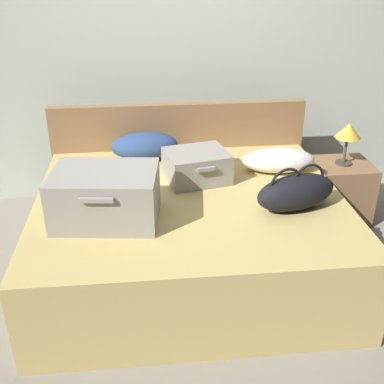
{
  "coord_description": "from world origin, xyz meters",
  "views": [
    {
      "loc": [
        -0.26,
        -2.23,
        1.93
      ],
      "look_at": [
        0.0,
        0.28,
        0.65
      ],
      "focal_mm": 44.36,
      "sensor_mm": 36.0,
      "label": 1
    }
  ],
  "objects_px": {
    "bed": "(190,234)",
    "table_lamp": "(348,133)",
    "nightstand": "(339,191)",
    "pillow_center_head": "(145,146)",
    "hard_case_large": "(106,195)",
    "pillow_near_headboard": "(278,160)",
    "duffel_bag": "(296,192)",
    "hard_case_medium": "(197,166)"
  },
  "relations": [
    {
      "from": "pillow_near_headboard",
      "to": "nightstand",
      "type": "xyz_separation_m",
      "value": [
        0.59,
        0.23,
        -0.39
      ]
    },
    {
      "from": "hard_case_medium",
      "to": "duffel_bag",
      "type": "height_order",
      "value": "duffel_bag"
    },
    {
      "from": "duffel_bag",
      "to": "nightstand",
      "type": "bearing_deg",
      "value": 51.11
    },
    {
      "from": "bed",
      "to": "duffel_bag",
      "type": "xyz_separation_m",
      "value": [
        0.61,
        -0.21,
        0.39
      ]
    },
    {
      "from": "pillow_near_headboard",
      "to": "hard_case_medium",
      "type": "bearing_deg",
      "value": -171.65
    },
    {
      "from": "bed",
      "to": "table_lamp",
      "type": "distance_m",
      "value": 1.44
    },
    {
      "from": "bed",
      "to": "hard_case_medium",
      "type": "bearing_deg",
      "value": 74.55
    },
    {
      "from": "nightstand",
      "to": "hard_case_large",
      "type": "bearing_deg",
      "value": -155.52
    },
    {
      "from": "table_lamp",
      "to": "bed",
      "type": "bearing_deg",
      "value": -155.17
    },
    {
      "from": "bed",
      "to": "duffel_bag",
      "type": "bearing_deg",
      "value": -18.78
    },
    {
      "from": "duffel_bag",
      "to": "pillow_near_headboard",
      "type": "xyz_separation_m",
      "value": [
        0.04,
        0.55,
        -0.03
      ]
    },
    {
      "from": "nightstand",
      "to": "pillow_near_headboard",
      "type": "bearing_deg",
      "value": -158.26
    },
    {
      "from": "hard_case_medium",
      "to": "pillow_near_headboard",
      "type": "distance_m",
      "value": 0.59
    },
    {
      "from": "hard_case_medium",
      "to": "hard_case_large",
      "type": "bearing_deg",
      "value": -152.61
    },
    {
      "from": "pillow_near_headboard",
      "to": "pillow_center_head",
      "type": "distance_m",
      "value": 0.98
    },
    {
      "from": "pillow_near_headboard",
      "to": "pillow_center_head",
      "type": "xyz_separation_m",
      "value": [
        -0.93,
        0.33,
        0.02
      ]
    },
    {
      "from": "pillow_center_head",
      "to": "nightstand",
      "type": "bearing_deg",
      "value": -3.48
    },
    {
      "from": "pillow_near_headboard",
      "to": "table_lamp",
      "type": "xyz_separation_m",
      "value": [
        0.59,
        0.23,
        0.1
      ]
    },
    {
      "from": "bed",
      "to": "nightstand",
      "type": "bearing_deg",
      "value": 24.83
    },
    {
      "from": "hard_case_large",
      "to": "table_lamp",
      "type": "relative_size",
      "value": 1.94
    },
    {
      "from": "bed",
      "to": "hard_case_large",
      "type": "relative_size",
      "value": 3.07
    },
    {
      "from": "duffel_bag",
      "to": "table_lamp",
      "type": "xyz_separation_m",
      "value": [
        0.63,
        0.78,
        0.07
      ]
    },
    {
      "from": "nightstand",
      "to": "bed",
      "type": "bearing_deg",
      "value": -155.17
    },
    {
      "from": "bed",
      "to": "nightstand",
      "type": "relative_size",
      "value": 4.05
    },
    {
      "from": "pillow_center_head",
      "to": "nightstand",
      "type": "height_order",
      "value": "pillow_center_head"
    },
    {
      "from": "bed",
      "to": "pillow_center_head",
      "type": "distance_m",
      "value": 0.81
    },
    {
      "from": "duffel_bag",
      "to": "pillow_near_headboard",
      "type": "relative_size",
      "value": 1.09
    },
    {
      "from": "bed",
      "to": "nightstand",
      "type": "xyz_separation_m",
      "value": [
        1.24,
        0.58,
        -0.04
      ]
    },
    {
      "from": "table_lamp",
      "to": "nightstand",
      "type": "bearing_deg",
      "value": 0.0
    },
    {
      "from": "bed",
      "to": "nightstand",
      "type": "height_order",
      "value": "bed"
    },
    {
      "from": "pillow_center_head",
      "to": "nightstand",
      "type": "xyz_separation_m",
      "value": [
        1.51,
        -0.09,
        -0.41
      ]
    },
    {
      "from": "nightstand",
      "to": "pillow_center_head",
      "type": "bearing_deg",
      "value": 176.52
    },
    {
      "from": "table_lamp",
      "to": "pillow_near_headboard",
      "type": "bearing_deg",
      "value": -158.26
    },
    {
      "from": "hard_case_medium",
      "to": "table_lamp",
      "type": "relative_size",
      "value": 1.42
    },
    {
      "from": "hard_case_large",
      "to": "hard_case_medium",
      "type": "xyz_separation_m",
      "value": [
        0.57,
        0.47,
        -0.05
      ]
    },
    {
      "from": "table_lamp",
      "to": "pillow_center_head",
      "type": "bearing_deg",
      "value": 176.52
    },
    {
      "from": "bed",
      "to": "hard_case_medium",
      "type": "distance_m",
      "value": 0.46
    },
    {
      "from": "pillow_center_head",
      "to": "table_lamp",
      "type": "bearing_deg",
      "value": -3.48
    },
    {
      "from": "duffel_bag",
      "to": "pillow_center_head",
      "type": "xyz_separation_m",
      "value": [
        -0.88,
        0.88,
        -0.01
      ]
    },
    {
      "from": "hard_case_large",
      "to": "pillow_near_headboard",
      "type": "relative_size",
      "value": 1.23
    },
    {
      "from": "bed",
      "to": "table_lamp",
      "type": "bearing_deg",
      "value": 24.83
    },
    {
      "from": "hard_case_large",
      "to": "nightstand",
      "type": "distance_m",
      "value": 1.97
    }
  ]
}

